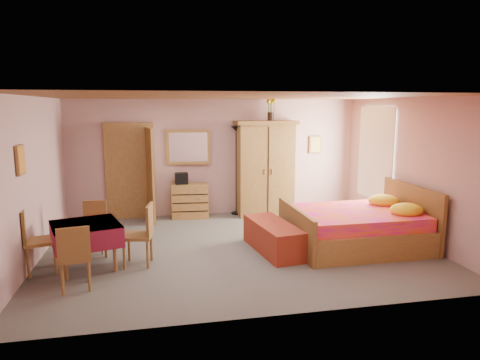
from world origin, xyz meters
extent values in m
plane|color=#5E5953|center=(0.00, 0.00, 0.00)|extent=(6.50, 6.50, 0.00)
plane|color=brown|center=(0.00, 0.00, 2.60)|extent=(6.50, 6.50, 0.00)
cube|color=tan|center=(0.00, 2.50, 1.30)|extent=(6.50, 0.10, 2.60)
cube|color=tan|center=(0.00, -2.50, 1.30)|extent=(6.50, 0.10, 2.60)
cube|color=tan|center=(-3.25, 0.00, 1.30)|extent=(0.10, 5.00, 2.60)
cube|color=tan|center=(3.25, 0.00, 1.30)|extent=(0.10, 5.00, 2.60)
cube|color=#9E6B35|center=(-1.90, 2.47, 1.02)|extent=(1.06, 0.12, 2.15)
cube|color=white|center=(3.21, 1.20, 1.45)|extent=(0.08, 1.40, 1.95)
cube|color=orange|center=(-3.22, -0.60, 1.70)|extent=(0.04, 0.32, 0.42)
cube|color=#D8BF59|center=(2.35, 2.47, 1.55)|extent=(0.30, 0.04, 0.40)
cube|color=#A67238|center=(-0.63, 2.24, 0.38)|extent=(0.83, 0.46, 0.76)
cube|color=white|center=(-0.63, 2.45, 1.55)|extent=(0.98, 0.11, 0.77)
cube|color=black|center=(-0.81, 2.28, 0.88)|extent=(0.28, 0.22, 0.25)
cube|color=black|center=(0.44, 2.36, 1.00)|extent=(0.29, 0.29, 2.00)
cube|color=olive|center=(1.05, 2.20, 1.06)|extent=(1.36, 0.71, 2.13)
cube|color=gold|center=(1.19, 2.25, 2.39)|extent=(0.21, 0.21, 0.51)
cube|color=#E9168C|center=(2.03, -0.31, 0.53)|extent=(2.29, 1.81, 1.06)
cube|color=maroon|center=(0.56, -0.28, 0.25)|extent=(0.75, 1.54, 0.49)
cube|color=maroon|center=(-2.43, -0.47, 0.35)|extent=(1.18, 1.18, 0.70)
cube|color=olive|center=(-2.48, -1.21, 0.45)|extent=(0.48, 0.48, 0.91)
cube|color=olive|center=(-2.43, 0.30, 0.43)|extent=(0.42, 0.42, 0.85)
cube|color=#B07C3B|center=(-3.07, -0.50, 0.49)|extent=(0.53, 0.53, 0.98)
cube|color=olive|center=(-1.68, -0.48, 0.48)|extent=(0.50, 0.50, 0.96)
camera|label=1|loc=(-1.38, -7.03, 2.44)|focal=32.00mm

